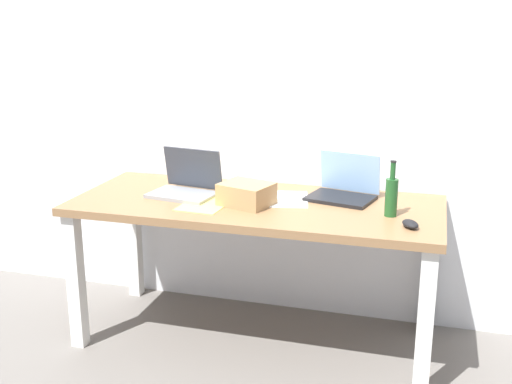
# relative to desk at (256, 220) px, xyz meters

# --- Properties ---
(ground_plane) EXTENTS (8.00, 8.00, 0.00)m
(ground_plane) POSITION_rel_desk_xyz_m (0.00, 0.00, -0.66)
(ground_plane) COLOR slate
(back_wall) EXTENTS (5.20, 0.08, 2.60)m
(back_wall) POSITION_rel_desk_xyz_m (0.00, 0.44, 0.64)
(back_wall) COLOR white
(back_wall) RESTS_ON ground
(desk) EXTENTS (1.83, 0.77, 0.75)m
(desk) POSITION_rel_desk_xyz_m (0.00, 0.00, 0.00)
(desk) COLOR olive
(desk) RESTS_ON ground
(laptop_left) EXTENTS (0.36, 0.29, 0.23)m
(laptop_left) POSITION_rel_desk_xyz_m (-0.38, 0.02, 0.15)
(laptop_left) COLOR gray
(laptop_left) RESTS_ON desk
(laptop_right) EXTENTS (0.37, 0.32, 0.22)m
(laptop_right) POSITION_rel_desk_xyz_m (0.41, 0.18, 0.14)
(laptop_right) COLOR black
(laptop_right) RESTS_ON desk
(beer_bottle) EXTENTS (0.06, 0.06, 0.26)m
(beer_bottle) POSITION_rel_desk_xyz_m (0.66, -0.05, 0.19)
(beer_bottle) COLOR #1E5123
(beer_bottle) RESTS_ON desk
(computer_mouse) EXTENTS (0.10, 0.12, 0.03)m
(computer_mouse) POSITION_rel_desk_xyz_m (0.76, -0.20, 0.11)
(computer_mouse) COLOR black
(computer_mouse) RESTS_ON desk
(cardboard_box) EXTENTS (0.28, 0.25, 0.11)m
(cardboard_box) POSITION_rel_desk_xyz_m (-0.03, -0.06, 0.15)
(cardboard_box) COLOR tan
(cardboard_box) RESTS_ON desk
(paper_sheet_near_back) EXTENTS (0.27, 0.33, 0.00)m
(paper_sheet_near_back) POSITION_rel_desk_xyz_m (0.14, 0.08, 0.10)
(paper_sheet_near_back) COLOR white
(paper_sheet_near_back) RESTS_ON desk
(paper_yellow_folder) EXTENTS (0.23, 0.31, 0.00)m
(paper_yellow_folder) POSITION_rel_desk_xyz_m (-0.23, -0.11, 0.10)
(paper_yellow_folder) COLOR #F4E06B
(paper_yellow_folder) RESTS_ON desk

